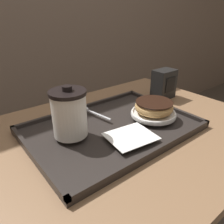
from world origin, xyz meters
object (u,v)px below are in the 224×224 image
coffee_cup_front (69,113)px  donut_chocolate_glazed (154,106)px  spoon (88,110)px  napkin_dispenser (164,84)px

coffee_cup_front → donut_chocolate_glazed: 0.29m
coffee_cup_front → spoon: bearing=39.0°
donut_chocolate_glazed → spoon: size_ratio=0.89×
coffee_cup_front → donut_chocolate_glazed: bearing=-13.0°
donut_chocolate_glazed → spoon: donut_chocolate_glazed is taller
coffee_cup_front → spoon: 0.17m
napkin_dispenser → coffee_cup_front: bearing=-173.0°
donut_chocolate_glazed → napkin_dispenser: size_ratio=1.04×
spoon → napkin_dispenser: size_ratio=1.17×
coffee_cup_front → napkin_dispenser: bearing=7.0°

